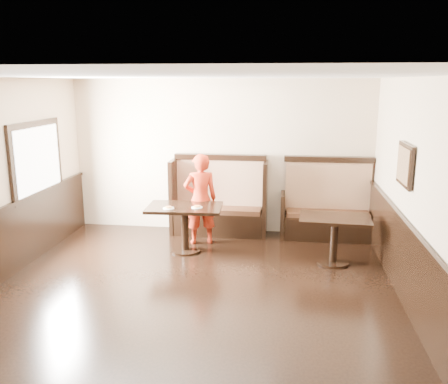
% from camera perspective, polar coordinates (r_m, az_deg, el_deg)
% --- Properties ---
extents(ground, '(7.00, 7.00, 0.00)m').
position_cam_1_polar(ground, '(5.86, -5.21, -14.80)').
color(ground, black).
rests_on(ground, ground).
extents(room_shell, '(7.00, 7.00, 7.00)m').
position_cam_1_polar(room_shell, '(5.91, -7.59, -7.53)').
color(room_shell, '#BFAD8A').
rests_on(room_shell, ground).
extents(booth_main, '(1.75, 0.72, 1.45)m').
position_cam_1_polar(booth_main, '(8.71, -0.57, -1.59)').
color(booth_main, black).
rests_on(booth_main, ground).
extents(booth_neighbor, '(1.65, 0.72, 1.45)m').
position_cam_1_polar(booth_neighbor, '(8.68, 12.29, -2.27)').
color(booth_neighbor, black).
rests_on(booth_neighbor, ground).
extents(table_main, '(1.24, 0.81, 0.77)m').
position_cam_1_polar(table_main, '(7.77, -4.75, -2.99)').
color(table_main, black).
rests_on(table_main, ground).
extents(table_neighbor, '(1.10, 0.76, 0.74)m').
position_cam_1_polar(table_neighbor, '(7.44, 13.15, -4.33)').
color(table_neighbor, black).
rests_on(table_neighbor, ground).
extents(child, '(0.66, 0.54, 1.57)m').
position_cam_1_polar(child, '(8.10, -2.84, -0.86)').
color(child, '#B42A13').
rests_on(child, ground).
extents(pizza_plate_left, '(0.18, 0.18, 0.03)m').
position_cam_1_polar(pizza_plate_left, '(7.60, -6.69, -1.91)').
color(pizza_plate_left, white).
rests_on(pizza_plate_left, table_main).
extents(pizza_plate_right, '(0.18, 0.18, 0.03)m').
position_cam_1_polar(pizza_plate_right, '(7.62, -3.28, -1.80)').
color(pizza_plate_right, white).
rests_on(pizza_plate_right, table_main).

